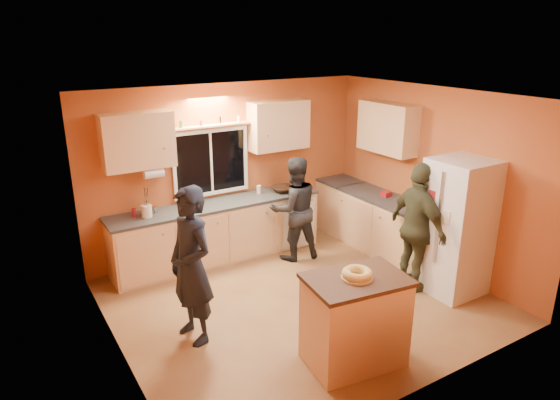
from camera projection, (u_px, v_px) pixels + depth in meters
ground at (300, 301)px, 6.44m from camera, size 4.50×4.50×0.00m
room_shell at (292, 172)px, 6.31m from camera, size 4.54×4.04×2.61m
back_counter at (240, 227)px, 7.67m from camera, size 4.23×0.62×0.90m
right_counter at (388, 227)px, 7.66m from camera, size 0.62×1.84×0.90m
refrigerator at (457, 227)px, 6.44m from camera, size 0.72×0.70×1.80m
island at (355, 320)px, 5.12m from camera, size 1.09×0.81×0.98m
bundt_pastry at (357, 274)px, 4.95m from camera, size 0.31×0.31×0.09m
person_left at (191, 266)px, 5.39m from camera, size 0.54×0.72×1.79m
person_center at (294, 209)px, 7.43m from camera, size 0.86×0.72×1.58m
person_right at (418, 228)px, 6.50m from camera, size 0.56×1.07×1.74m
mixing_bowl at (283, 189)px, 7.86m from camera, size 0.39×0.39×0.08m
utensil_crock at (147, 211)px, 6.78m from camera, size 0.14×0.14×0.17m
potted_plant at (430, 203)px, 6.85m from camera, size 0.37×0.35×0.33m
red_box at (386, 194)px, 7.65m from camera, size 0.18×0.15×0.07m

